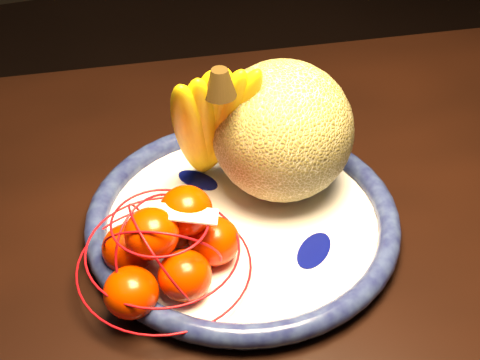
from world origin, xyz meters
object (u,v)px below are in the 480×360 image
object	(u,v)px
banana_bunch	(210,120)
mandarin_bag	(167,247)
fruit_bowl	(243,221)
dining_table	(72,329)
cantaloupe	(282,131)

from	to	relation	value
banana_bunch	mandarin_bag	world-z (taller)	banana_bunch
fruit_bowl	banana_bunch	distance (m)	0.13
dining_table	cantaloupe	xyz separation A→B (m)	(0.28, 0.07, 0.18)
dining_table	mandarin_bag	bearing A→B (deg)	-8.31
fruit_bowl	mandarin_bag	xyz separation A→B (m)	(-0.10, -0.05, 0.04)
banana_bunch	mandarin_bag	xyz separation A→B (m)	(-0.08, -0.12, -0.07)
dining_table	fruit_bowl	world-z (taller)	fruit_bowl
cantaloupe	mandarin_bag	world-z (taller)	cantaloupe
fruit_bowl	cantaloupe	distance (m)	0.12
fruit_bowl	cantaloupe	size ratio (longest dim) A/B	2.20
dining_table	fruit_bowl	size ratio (longest dim) A/B	4.27
dining_table	fruit_bowl	distance (m)	0.24
banana_bunch	mandarin_bag	size ratio (longest dim) A/B	0.89
dining_table	mandarin_bag	distance (m)	0.18
fruit_bowl	banana_bunch	world-z (taller)	banana_bunch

